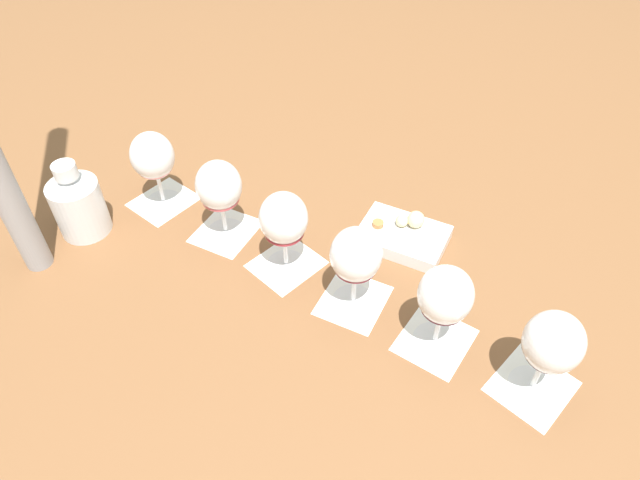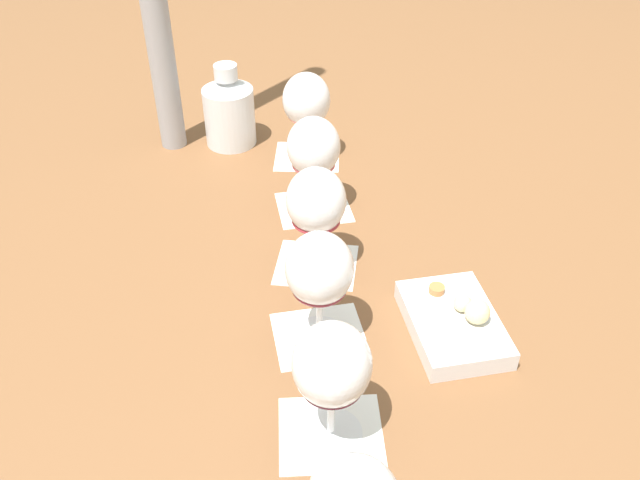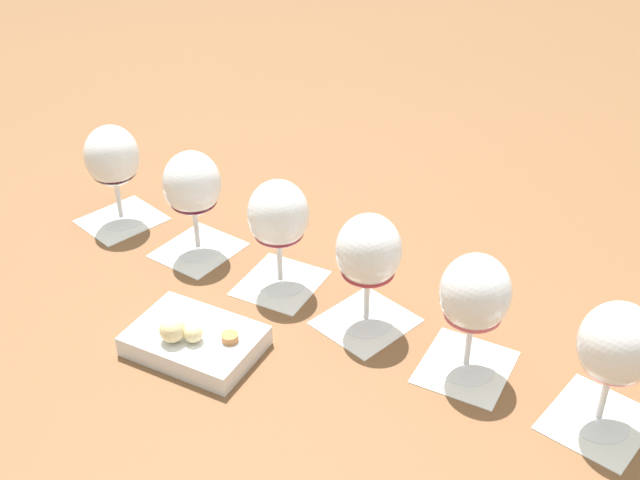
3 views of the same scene
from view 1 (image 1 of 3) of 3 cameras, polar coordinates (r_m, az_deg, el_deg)
ground_plane at (r=0.99m, az=0.08°, el=-4.18°), size 8.00×8.00×0.00m
tasting_card_0 at (r=1.18m, az=-15.35°, el=3.77°), size 0.13×0.14×0.00m
tasting_card_1 at (r=1.09m, az=-9.38°, el=0.88°), size 0.15×0.15×0.00m
tasting_card_2 at (r=1.02m, az=-3.39°, el=-2.42°), size 0.12×0.13×0.00m
tasting_card_3 at (r=0.96m, az=3.33°, el=-6.05°), size 0.15×0.15×0.00m
tasting_card_4 at (r=0.93m, az=11.40°, el=-9.78°), size 0.14×0.14×0.00m
tasting_card_5 at (r=0.92m, az=20.42°, el=-13.53°), size 0.13×0.13×0.00m
wine_glass_0 at (r=1.12m, az=-16.35°, el=7.75°), size 0.08×0.08×0.16m
wine_glass_1 at (r=1.02m, az=-10.05°, el=5.06°), size 0.08×0.08×0.16m
wine_glass_2 at (r=0.95m, az=-3.65°, el=1.86°), size 0.08×0.08×0.16m
wine_glass_3 at (r=0.89m, az=3.60°, el=-1.82°), size 0.08×0.08×0.16m
wine_glass_4 at (r=0.85m, az=12.37°, el=-5.73°), size 0.08×0.08×0.16m
wine_glass_5 at (r=0.84m, az=22.17°, el=-9.76°), size 0.08×0.08×0.16m
ceramic_vase at (r=1.13m, az=-23.08°, el=3.46°), size 0.09×0.09×0.15m
snack_dish at (r=1.06m, az=8.29°, el=0.53°), size 0.19×0.17×0.06m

